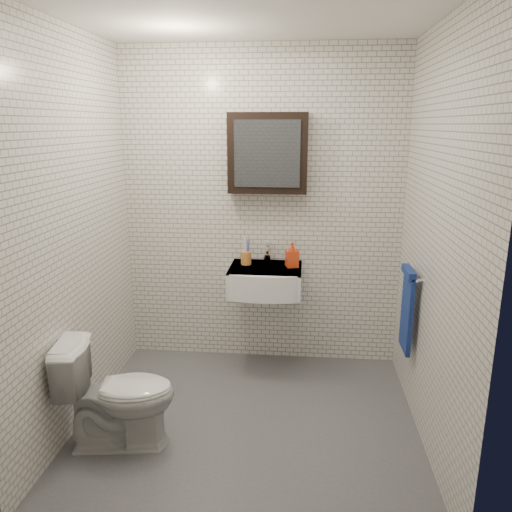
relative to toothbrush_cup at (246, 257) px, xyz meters
name	(u,v)px	position (x,y,z in m)	size (l,w,h in m)	color
ground	(248,421)	(0.11, -0.84, -0.90)	(2.20, 2.00, 0.01)	#4D4F55
room_shell	(247,203)	(0.11, -0.84, 0.56)	(2.22, 2.02, 2.51)	silver
washbasin	(265,280)	(0.16, -0.11, -0.15)	(0.55, 0.50, 0.20)	white
faucet	(267,254)	(0.16, 0.09, 0.01)	(0.06, 0.20, 0.15)	silver
mirror_cabinet	(268,153)	(0.16, 0.08, 0.79)	(0.60, 0.15, 0.60)	black
towel_rail	(407,306)	(1.15, -0.49, -0.18)	(0.09, 0.30, 0.58)	silver
toothbrush_cup	(246,257)	(0.00, 0.00, 0.00)	(0.10, 0.10, 0.22)	#C87832
soap_bottle	(292,254)	(0.36, -0.04, 0.04)	(0.09, 0.09, 0.20)	#E14C17
toilet	(118,393)	(-0.65, -1.14, -0.56)	(0.38, 0.67, 0.68)	silver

